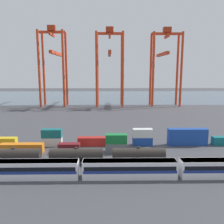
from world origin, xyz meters
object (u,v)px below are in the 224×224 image
(passenger_train, at_px, (130,168))
(shipping_container_3, at_px, (69,148))
(freight_tank_row, at_px, (77,156))
(gantry_crane_east, at_px, (165,60))
(gantry_crane_central, at_px, (110,60))
(gantry_crane_west, at_px, (54,59))

(passenger_train, xyz_separation_m, shipping_container_3, (-15.67, 16.64, -0.84))
(freight_tank_row, bearing_deg, gantry_crane_east, 66.23)
(shipping_container_3, bearing_deg, gantry_crane_central, 82.74)
(shipping_container_3, bearing_deg, gantry_crane_east, 62.81)
(freight_tank_row, xyz_separation_m, gantry_crane_east, (45.35, 102.99, 27.57))
(freight_tank_row, relative_size, gantry_crane_east, 0.88)
(gantry_crane_west, relative_size, gantry_crane_central, 1.02)
(passenger_train, distance_m, freight_tank_row, 14.91)
(passenger_train, xyz_separation_m, freight_tank_row, (-12.47, 8.17, -0.14))
(freight_tank_row, distance_m, shipping_container_3, 9.08)
(shipping_container_3, distance_m, gantry_crane_west, 102.74)
(shipping_container_3, distance_m, gantry_crane_east, 109.96)
(shipping_container_3, bearing_deg, gantry_crane_west, 104.20)
(passenger_train, relative_size, freight_tank_row, 1.42)
(gantry_crane_central, relative_size, gantry_crane_east, 1.00)
(freight_tank_row, bearing_deg, shipping_container_3, 110.67)
(freight_tank_row, bearing_deg, gantry_crane_central, 85.07)
(passenger_train, bearing_deg, shipping_container_3, 133.29)
(gantry_crane_east, bearing_deg, gantry_crane_central, 178.31)
(passenger_train, relative_size, gantry_crane_central, 1.25)
(gantry_crane_west, bearing_deg, shipping_container_3, -75.80)
(passenger_train, xyz_separation_m, gantry_crane_east, (32.88, 111.16, 27.42))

